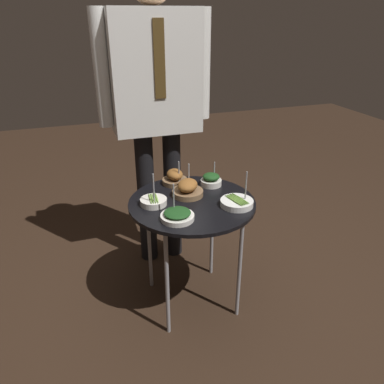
{
  "coord_description": "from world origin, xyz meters",
  "views": [
    {
      "loc": [
        -0.53,
        -1.56,
        1.46
      ],
      "look_at": [
        0.0,
        0.0,
        0.67
      ],
      "focal_mm": 35.0,
      "sensor_mm": 36.0,
      "label": 1
    }
  ],
  "objects_px": {
    "bowl_roast_far_rim": "(175,178)",
    "waiter_figure": "(155,88)",
    "bowl_asparagus_mid_left": "(237,202)",
    "bowl_roast_front_left": "(187,189)",
    "bowl_spinach_center": "(177,215)",
    "bowl_asparagus_back_right": "(154,201)",
    "bowl_spinach_front_center": "(211,180)",
    "serving_cart": "(192,209)"
  },
  "relations": [
    {
      "from": "bowl_spinach_front_center",
      "to": "bowl_roast_far_rim",
      "type": "distance_m",
      "value": 0.2
    },
    {
      "from": "bowl_roast_far_rim",
      "to": "waiter_figure",
      "type": "distance_m",
      "value": 0.51
    },
    {
      "from": "bowl_asparagus_mid_left",
      "to": "bowl_spinach_center",
      "type": "height_order",
      "value": "bowl_asparagus_mid_left"
    },
    {
      "from": "bowl_spinach_front_center",
      "to": "waiter_figure",
      "type": "xyz_separation_m",
      "value": [
        -0.21,
        0.33,
        0.44
      ]
    },
    {
      "from": "bowl_roast_front_left",
      "to": "bowl_spinach_front_center",
      "type": "relative_size",
      "value": 1.32
    },
    {
      "from": "bowl_spinach_center",
      "to": "bowl_roast_far_rim",
      "type": "relative_size",
      "value": 1.13
    },
    {
      "from": "bowl_asparagus_mid_left",
      "to": "bowl_asparagus_back_right",
      "type": "height_order",
      "value": "bowl_asparagus_back_right"
    },
    {
      "from": "bowl_roast_front_left",
      "to": "bowl_asparagus_back_right",
      "type": "height_order",
      "value": "bowl_asparagus_back_right"
    },
    {
      "from": "serving_cart",
      "to": "bowl_asparagus_back_right",
      "type": "bearing_deg",
      "value": 172.14
    },
    {
      "from": "serving_cart",
      "to": "bowl_roast_front_left",
      "type": "xyz_separation_m",
      "value": [
        -0.0,
        0.07,
        0.08
      ]
    },
    {
      "from": "bowl_roast_front_left",
      "to": "bowl_spinach_front_center",
      "type": "distance_m",
      "value": 0.18
    },
    {
      "from": "bowl_spinach_center",
      "to": "bowl_asparagus_back_right",
      "type": "xyz_separation_m",
      "value": [
        -0.07,
        0.18,
        -0.0
      ]
    },
    {
      "from": "bowl_roast_front_left",
      "to": "bowl_asparagus_back_right",
      "type": "xyz_separation_m",
      "value": [
        -0.18,
        -0.04,
        -0.02
      ]
    },
    {
      "from": "bowl_asparagus_mid_left",
      "to": "bowl_spinach_center",
      "type": "xyz_separation_m",
      "value": [
        -0.31,
        -0.04,
        0.0
      ]
    },
    {
      "from": "bowl_asparagus_back_right",
      "to": "bowl_spinach_center",
      "type": "bearing_deg",
      "value": -68.95
    },
    {
      "from": "bowl_spinach_center",
      "to": "waiter_figure",
      "type": "relative_size",
      "value": 0.09
    },
    {
      "from": "serving_cart",
      "to": "bowl_asparagus_mid_left",
      "type": "bearing_deg",
      "value": -31.01
    },
    {
      "from": "bowl_roast_front_left",
      "to": "bowl_spinach_center",
      "type": "height_order",
      "value": "bowl_spinach_center"
    },
    {
      "from": "waiter_figure",
      "to": "bowl_roast_far_rim",
      "type": "bearing_deg",
      "value": -83.25
    },
    {
      "from": "bowl_spinach_front_center",
      "to": "bowl_roast_far_rim",
      "type": "height_order",
      "value": "bowl_roast_far_rim"
    },
    {
      "from": "serving_cart",
      "to": "waiter_figure",
      "type": "height_order",
      "value": "waiter_figure"
    },
    {
      "from": "bowl_spinach_front_center",
      "to": "bowl_roast_far_rim",
      "type": "xyz_separation_m",
      "value": [
        -0.18,
        0.08,
        0.0
      ]
    },
    {
      "from": "bowl_asparagus_mid_left",
      "to": "bowl_roast_far_rim",
      "type": "xyz_separation_m",
      "value": [
        -0.21,
        0.35,
        0.02
      ]
    },
    {
      "from": "bowl_asparagus_mid_left",
      "to": "bowl_asparagus_back_right",
      "type": "xyz_separation_m",
      "value": [
        -0.38,
        0.14,
        0.0
      ]
    },
    {
      "from": "serving_cart",
      "to": "bowl_roast_front_left",
      "type": "bearing_deg",
      "value": 93.18
    },
    {
      "from": "bowl_asparagus_back_right",
      "to": "bowl_roast_far_rim",
      "type": "xyz_separation_m",
      "value": [
        0.17,
        0.21,
        0.02
      ]
    },
    {
      "from": "waiter_figure",
      "to": "bowl_asparagus_back_right",
      "type": "bearing_deg",
      "value": -106.94
    },
    {
      "from": "bowl_spinach_center",
      "to": "bowl_roast_far_rim",
      "type": "distance_m",
      "value": 0.39
    },
    {
      "from": "bowl_asparagus_mid_left",
      "to": "waiter_figure",
      "type": "bearing_deg",
      "value": 111.91
    },
    {
      "from": "bowl_roast_front_left",
      "to": "bowl_roast_far_rim",
      "type": "relative_size",
      "value": 1.17
    },
    {
      "from": "serving_cart",
      "to": "bowl_roast_front_left",
      "type": "distance_m",
      "value": 0.11
    },
    {
      "from": "serving_cart",
      "to": "bowl_roast_far_rim",
      "type": "bearing_deg",
      "value": 94.93
    },
    {
      "from": "bowl_asparagus_mid_left",
      "to": "waiter_figure",
      "type": "relative_size",
      "value": 0.1
    },
    {
      "from": "bowl_spinach_center",
      "to": "bowl_roast_front_left",
      "type": "bearing_deg",
      "value": 61.89
    },
    {
      "from": "serving_cart",
      "to": "bowl_roast_front_left",
      "type": "relative_size",
      "value": 3.87
    },
    {
      "from": "bowl_spinach_front_center",
      "to": "bowl_asparagus_back_right",
      "type": "height_order",
      "value": "bowl_asparagus_back_right"
    },
    {
      "from": "bowl_roast_far_rim",
      "to": "bowl_asparagus_mid_left",
      "type": "bearing_deg",
      "value": -58.69
    },
    {
      "from": "bowl_asparagus_back_right",
      "to": "waiter_figure",
      "type": "bearing_deg",
      "value": 73.06
    },
    {
      "from": "bowl_roast_front_left",
      "to": "bowl_asparagus_back_right",
      "type": "bearing_deg",
      "value": -166.89
    },
    {
      "from": "bowl_asparagus_mid_left",
      "to": "bowl_roast_far_rim",
      "type": "height_order",
      "value": "bowl_asparagus_mid_left"
    },
    {
      "from": "bowl_asparagus_back_right",
      "to": "bowl_roast_far_rim",
      "type": "bearing_deg",
      "value": 50.59
    },
    {
      "from": "serving_cart",
      "to": "bowl_roast_far_rim",
      "type": "distance_m",
      "value": 0.25
    }
  ]
}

